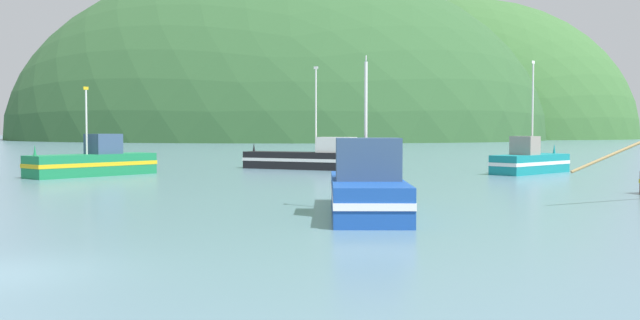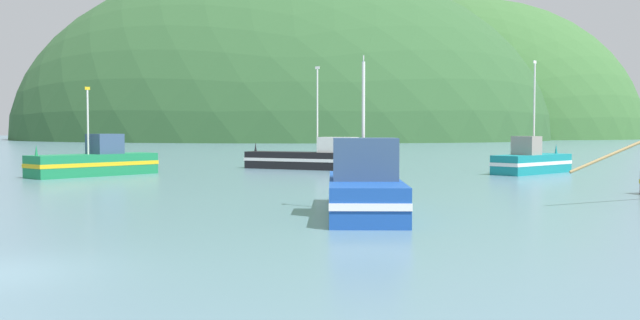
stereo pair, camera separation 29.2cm
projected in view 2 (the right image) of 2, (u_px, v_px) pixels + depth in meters
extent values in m
ellipsoid|color=#2D562D|center=(275.00, 139.00, 221.58)|extent=(168.17, 134.54, 109.10)
ellipsoid|color=#386633|center=(467.00, 138.00, 246.00)|extent=(116.16, 92.93, 97.10)
cube|color=black|center=(316.00, 161.00, 53.52)|extent=(11.99, 4.28, 1.34)
cube|color=white|center=(316.00, 160.00, 53.51)|extent=(12.11, 4.32, 0.24)
cone|color=black|center=(256.00, 147.00, 55.85)|extent=(0.24, 0.24, 0.70)
cube|color=silver|center=(338.00, 145.00, 52.67)|extent=(3.09, 2.04, 1.17)
cylinder|color=silver|center=(317.00, 111.00, 53.30)|extent=(0.12, 0.12, 6.37)
cube|color=white|center=(317.00, 68.00, 53.16)|extent=(0.36, 0.10, 0.20)
cube|color=#197A47|center=(94.00, 165.00, 46.45)|extent=(6.01, 8.77, 1.45)
cube|color=gold|center=(94.00, 164.00, 46.44)|extent=(6.07, 8.86, 0.26)
cone|color=#197A47|center=(36.00, 150.00, 43.40)|extent=(0.27, 0.27, 0.70)
cube|color=#334C6B|center=(105.00, 144.00, 47.02)|extent=(2.49, 2.52, 1.35)
cylinder|color=silver|center=(88.00, 122.00, 46.02)|extent=(0.12, 0.12, 4.26)
cube|color=gold|center=(87.00, 88.00, 45.92)|extent=(0.19, 0.33, 0.20)
cube|color=#147F84|center=(532.00, 164.00, 48.84)|extent=(5.77, 7.21, 1.33)
cube|color=white|center=(532.00, 163.00, 48.84)|extent=(5.83, 7.28, 0.24)
cone|color=#147F84|center=(556.00, 149.00, 51.04)|extent=(0.28, 0.28, 0.70)
cube|color=gray|center=(526.00, 146.00, 48.25)|extent=(2.12, 2.03, 1.30)
cylinder|color=silver|center=(534.00, 109.00, 48.80)|extent=(0.12, 0.12, 6.38)
cube|color=white|center=(535.00, 62.00, 48.65)|extent=(0.22, 0.32, 0.20)
cube|color=#19479E|center=(364.00, 196.00, 25.63)|extent=(4.46, 9.15, 1.30)
cube|color=white|center=(364.00, 194.00, 25.63)|extent=(4.51, 9.24, 0.23)
cone|color=#19479E|center=(360.00, 163.00, 29.64)|extent=(0.24, 0.24, 0.70)
cube|color=#334C6B|center=(365.00, 159.00, 24.84)|extent=(2.67, 2.48, 1.50)
cylinder|color=silver|center=(363.00, 120.00, 26.09)|extent=(0.12, 0.12, 4.35)
cube|color=white|center=(364.00, 58.00, 25.99)|extent=(0.11, 0.36, 0.20)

